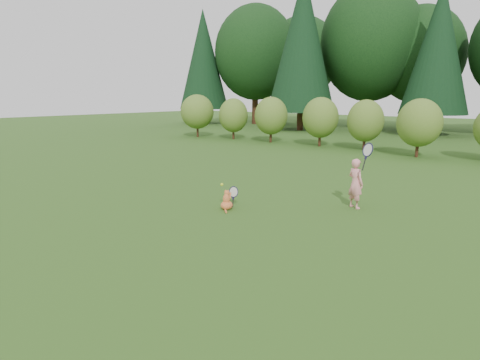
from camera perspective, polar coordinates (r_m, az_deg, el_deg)
The scene contains 6 objects.
ground at distance 9.80m, azimuth -3.85°, elevation -4.61°, with size 100.00×100.00×0.00m, color #2B4C15.
shrub_row at distance 20.95m, azimuth 21.06°, elevation 7.34°, with size 28.00×3.00×2.80m, color #4E7023, non-canonical shape.
woodland_backdrop at distance 30.94m, azimuth 28.01°, elevation 19.35°, with size 48.00×10.00×15.00m, color black, non-canonical shape.
child at distance 10.41m, azimuth 16.16°, elevation -0.33°, with size 0.76×0.55×1.88m.
cat at distance 9.99m, azimuth -1.87°, elevation -2.73°, with size 0.49×0.72×0.68m.
tennis_ball at distance 10.01m, azimuth -2.60°, elevation -0.65°, with size 0.07×0.07×0.07m.
Camera 1 is at (6.37, -6.91, 2.78)m, focal length 30.00 mm.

